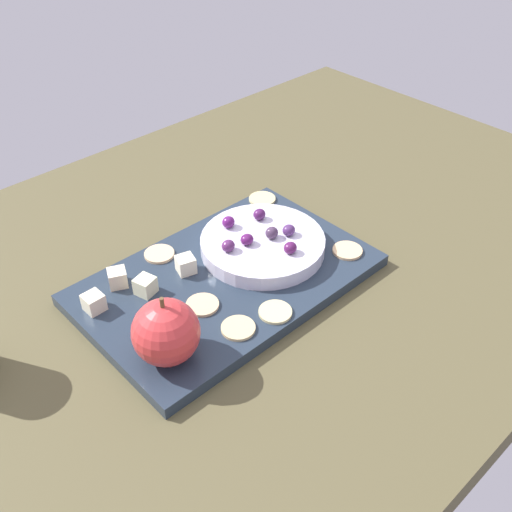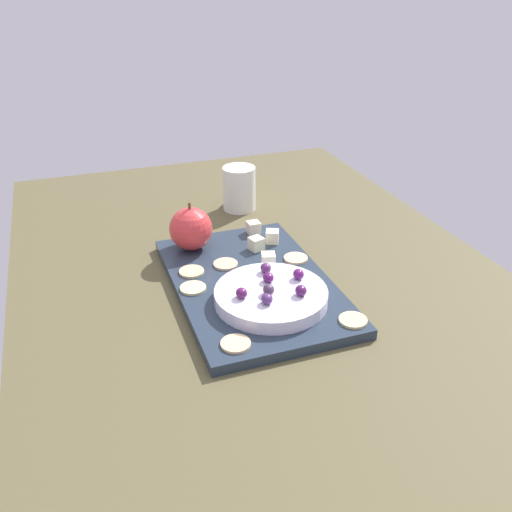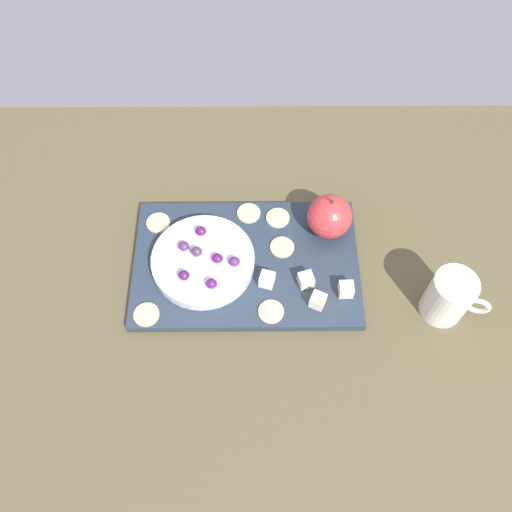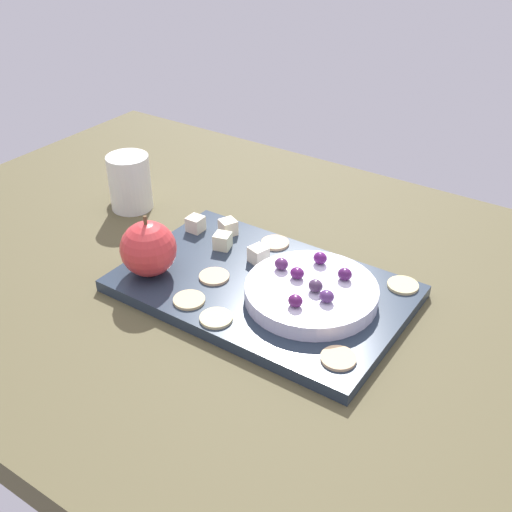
{
  "view_description": "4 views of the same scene",
  "coord_description": "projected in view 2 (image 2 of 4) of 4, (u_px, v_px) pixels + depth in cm",
  "views": [
    {
      "loc": [
        -41.06,
        -50.72,
        57.79
      ],
      "look_at": [
        0.95,
        -5.74,
        9.22
      ],
      "focal_mm": 41.95,
      "sensor_mm": 36.0,
      "label": 1
    },
    {
      "loc": [
        73.34,
        -29.09,
        53.34
      ],
      "look_at": [
        -4.89,
        -1.16,
        8.62
      ],
      "focal_mm": 39.4,
      "sensor_mm": 36.0,
      "label": 2
    },
    {
      "loc": [
        -3.33,
        43.15,
        87.15
      ],
      "look_at": [
        -3.6,
        -1.62,
        10.01
      ],
      "focal_mm": 38.07,
      "sensor_mm": 36.0,
      "label": 3
    },
    {
      "loc": [
        36.42,
        -61.18,
        54.97
      ],
      "look_at": [
        -4.17,
        -1.19,
        8.64
      ],
      "focal_mm": 43.78,
      "sensor_mm": 36.0,
      "label": 4
    }
  ],
  "objects": [
    {
      "name": "cheese_cube_2",
      "position": [
        272.0,
        236.0,
        1.04
      ],
      "size": [
        3.11,
        3.11,
        2.34
      ],
      "primitive_type": "cube",
      "rotation": [
        0.0,
        0.0,
        1.14
      ],
      "color": "beige",
      "rests_on": "platter"
    },
    {
      "name": "cracker_2",
      "position": [
        226.0,
        264.0,
        0.97
      ],
      "size": [
        4.21,
        4.21,
        0.4
      ],
      "primitive_type": "cylinder",
      "color": "#D7B385",
      "rests_on": "platter"
    },
    {
      "name": "cracker_0",
      "position": [
        192.0,
        272.0,
        0.95
      ],
      "size": [
        4.21,
        4.21,
        0.4
      ],
      "primitive_type": "cylinder",
      "color": "#D4BB84",
      "rests_on": "platter"
    },
    {
      "name": "cheese_cube_0",
      "position": [
        253.0,
        228.0,
        1.08
      ],
      "size": [
        2.39,
        2.39,
        2.34
      ],
      "primitive_type": "cube",
      "rotation": [
        0.0,
        0.0,
        0.02
      ],
      "color": "#EEE5C3",
      "rests_on": "platter"
    },
    {
      "name": "cracker_5",
      "position": [
        193.0,
        288.0,
        0.9
      ],
      "size": [
        4.21,
        4.21,
        0.4
      ],
      "primitive_type": "cylinder",
      "color": "beige",
      "rests_on": "platter"
    },
    {
      "name": "apple_stem",
      "position": [
        189.0,
        206.0,
        0.99
      ],
      "size": [
        0.5,
        0.5,
        1.2
      ],
      "primitive_type": "cylinder",
      "color": "brown",
      "rests_on": "apple_whole"
    },
    {
      "name": "apple_whole",
      "position": [
        191.0,
        229.0,
        1.01
      ],
      "size": [
        7.79,
        7.79,
        7.79
      ],
      "primitive_type": "sphere",
      "color": "red",
      "rests_on": "platter"
    },
    {
      "name": "table",
      "position": [
        272.0,
        302.0,
        0.94
      ],
      "size": [
        136.56,
        82.82,
        4.27
      ],
      "primitive_type": "cube",
      "color": "brown",
      "rests_on": "ground"
    },
    {
      "name": "cup",
      "position": [
        239.0,
        188.0,
        1.21
      ],
      "size": [
        9.93,
        7.01,
        9.45
      ],
      "color": "white",
      "rests_on": "table"
    },
    {
      "name": "grape_2",
      "position": [
        268.0,
        277.0,
        0.88
      ],
      "size": [
        1.9,
        1.71,
        1.52
      ],
      "primitive_type": "ellipsoid",
      "color": "#501754",
      "rests_on": "serving_dish"
    },
    {
      "name": "grape_3",
      "position": [
        265.0,
        267.0,
        0.9
      ],
      "size": [
        1.9,
        1.71,
        1.62
      ],
      "primitive_type": "ellipsoid",
      "color": "#512356",
      "rests_on": "serving_dish"
    },
    {
      "name": "grape_4",
      "position": [
        301.0,
        291.0,
        0.84
      ],
      "size": [
        1.9,
        1.71,
        1.65
      ],
      "primitive_type": "ellipsoid",
      "color": "#48194F",
      "rests_on": "serving_dish"
    },
    {
      "name": "cheese_cube_1",
      "position": [
        256.0,
        244.0,
        1.02
      ],
      "size": [
        2.88,
        2.88,
        2.34
      ],
      "primitive_type": "cube",
      "rotation": [
        0.0,
        0.0,
        0.27
      ],
      "color": "#EDF1BF",
      "rests_on": "platter"
    },
    {
      "name": "cracker_4",
      "position": [
        353.0,
        320.0,
        0.82
      ],
      "size": [
        4.21,
        4.21,
        0.4
      ],
      "primitive_type": "cylinder",
      "color": "#D2C085",
      "rests_on": "platter"
    },
    {
      "name": "cheese_cube_3",
      "position": [
        268.0,
        260.0,
        0.96
      ],
      "size": [
        2.9,
        2.9,
        2.34
      ],
      "primitive_type": "cube",
      "rotation": [
        0.0,
        0.0,
        1.29
      ],
      "color": "white",
      "rests_on": "platter"
    },
    {
      "name": "serving_dish",
      "position": [
        271.0,
        296.0,
        0.86
      ],
      "size": [
        17.51,
        17.51,
        2.12
      ],
      "primitive_type": "cylinder",
      "color": "silver",
      "rests_on": "platter"
    },
    {
      "name": "grape_1",
      "position": [
        298.0,
        274.0,
        0.88
      ],
      "size": [
        1.9,
        1.71,
        1.69
      ],
      "primitive_type": "ellipsoid",
      "color": "#571860",
      "rests_on": "serving_dish"
    },
    {
      "name": "cracker_1",
      "position": [
        236.0,
        344.0,
        0.77
      ],
      "size": [
        4.21,
        4.21,
        0.4
      ],
      "primitive_type": "cylinder",
      "color": "#E1B986",
      "rests_on": "platter"
    },
    {
      "name": "cracker_3",
      "position": [
        296.0,
        258.0,
        0.99
      ],
      "size": [
        4.21,
        4.21,
        0.4
      ],
      "primitive_type": "cylinder",
      "color": "#DBB589",
      "rests_on": "platter"
    },
    {
      "name": "grape_0",
      "position": [
        269.0,
        290.0,
        0.84
      ],
      "size": [
        1.9,
        1.71,
        1.69
      ],
      "primitive_type": "ellipsoid",
      "color": "#45304B",
      "rests_on": "serving_dish"
    },
    {
      "name": "platter",
      "position": [
        252.0,
        284.0,
        0.93
      ],
      "size": [
        38.72,
        24.7,
        1.7
      ],
      "primitive_type": "cube",
      "color": "#24303F",
      "rests_on": "table"
    },
    {
      "name": "grape_5",
      "position": [
        267.0,
        299.0,
        0.82
      ],
      "size": [
        1.9,
        1.71,
        1.57
      ],
      "primitive_type": "ellipsoid",
      "color": "#4B295F",
      "rests_on": "serving_dish"
    },
    {
      "name": "grape_6",
      "position": [
        241.0,
        293.0,
        0.84
      ],
      "size": [
        1.9,
        1.71,
        1.59
      ],
      "primitive_type": "ellipsoid",
      "color": "#4E184C",
      "rests_on": "serving_dish"
    }
  ]
}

